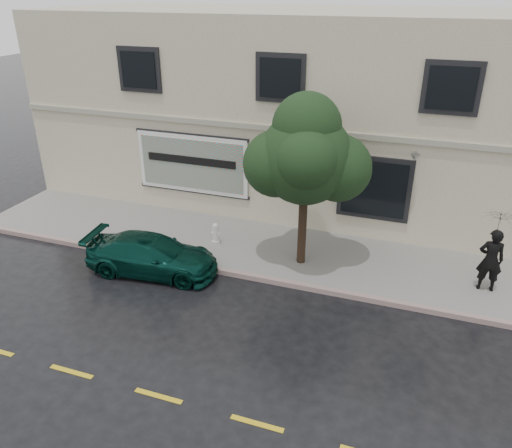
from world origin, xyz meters
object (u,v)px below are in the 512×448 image
(pedestrian, at_px, (490,260))
(street_tree, at_px, (305,159))
(fire_hydrant, at_px, (216,233))
(car, at_px, (152,255))

(pedestrian, relative_size, street_tree, 0.40)
(fire_hydrant, bearing_deg, car, -128.88)
(fire_hydrant, bearing_deg, street_tree, -15.24)
(car, xyz_separation_m, pedestrian, (9.31, 2.04, 0.50))
(fire_hydrant, bearing_deg, pedestrian, -10.29)
(pedestrian, height_order, street_tree, street_tree)
(car, xyz_separation_m, fire_hydrant, (1.15, 2.08, -0.08))
(pedestrian, bearing_deg, street_tree, -1.50)
(car, distance_m, fire_hydrant, 2.38)
(car, distance_m, street_tree, 5.32)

